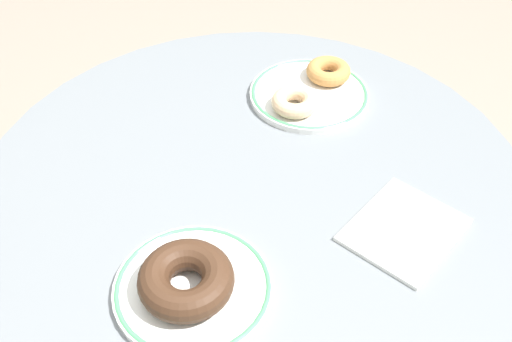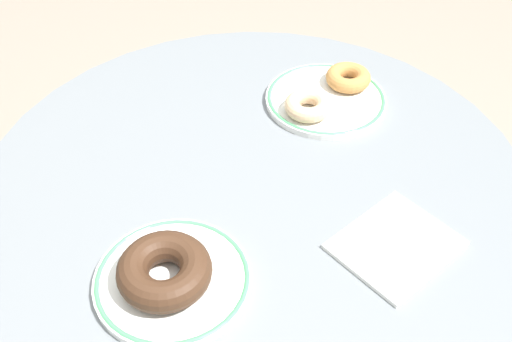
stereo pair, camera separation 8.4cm
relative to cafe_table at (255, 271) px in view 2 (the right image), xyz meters
name	(u,v)px [view 2 (the right image)]	position (x,y,z in m)	size (l,w,h in m)	color
cafe_table	(255,271)	(0.00, 0.00, 0.00)	(0.78, 0.78, 0.76)	slate
plate_left	(173,280)	(-0.20, -0.06, 0.23)	(0.19, 0.19, 0.01)	white
plate_right	(326,99)	(0.20, 0.03, 0.23)	(0.19, 0.19, 0.01)	white
donut_chocolate	(164,271)	(-0.21, -0.05, 0.25)	(0.11, 0.11, 0.04)	#422819
donut_old_fashioned	(348,78)	(0.25, 0.03, 0.25)	(0.07, 0.07, 0.02)	#BC7F42
donut_glazed	(308,106)	(0.15, 0.03, 0.25)	(0.07, 0.07, 0.02)	#E0B789
paper_napkin	(396,245)	(0.02, -0.22, 0.23)	(0.14, 0.12, 0.01)	white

